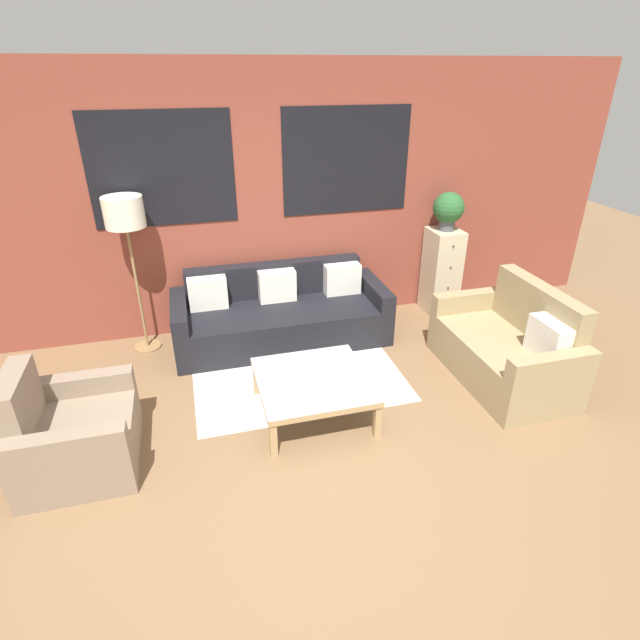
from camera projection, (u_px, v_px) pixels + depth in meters
ground_plane at (320, 458)px, 3.86m from camera, size 16.00×16.00×0.00m
wall_back_brick at (260, 202)px, 5.31m from camera, size 8.40×0.09×2.80m
rug at (297, 375)px, 4.89m from camera, size 1.99×1.42×0.00m
couch_dark at (281, 315)px, 5.43m from camera, size 2.27×0.88×0.78m
settee_vintage at (508, 349)px, 4.73m from camera, size 0.80×1.45×0.92m
armchair_corner at (73, 435)px, 3.68m from camera, size 0.80×0.87×0.84m
coffee_table at (313, 383)px, 4.22m from camera, size 0.93×0.93×0.36m
floor_lamp at (125, 219)px, 4.74m from camera, size 0.38×0.38×1.62m
drawer_cabinet at (441, 271)px, 5.97m from camera, size 0.35×0.42×1.02m
potted_plant at (448, 209)px, 5.63m from camera, size 0.35×0.35×0.43m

